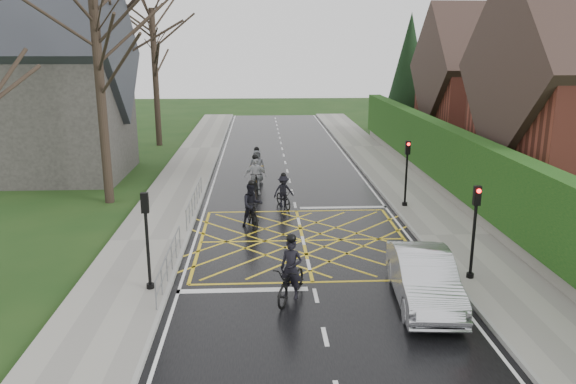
{
  "coord_description": "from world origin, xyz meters",
  "views": [
    {
      "loc": [
        -1.66,
        -20.75,
        7.47
      ],
      "look_at": [
        -0.46,
        2.6,
        1.3
      ],
      "focal_mm": 35.0,
      "sensor_mm": 36.0,
      "label": 1
    }
  ],
  "objects": [
    {
      "name": "cyclist_lead",
      "position": [
        -1.83,
        9.69,
        0.7
      ],
      "size": [
        0.91,
        2.08,
        2.02
      ],
      "rotation": [
        0.0,
        0.0,
        0.0
      ],
      "color": "gold",
      "rests_on": "ground"
    },
    {
      "name": "tree_mid",
      "position": [
        -10.0,
        14.0,
        8.63
      ],
      "size": [
        10.08,
        10.08,
        12.48
      ],
      "color": "black",
      "rests_on": "ground"
    },
    {
      "name": "sidewalk_left",
      "position": [
        -6.0,
        0.0,
        0.07
      ],
      "size": [
        3.0,
        80.0,
        0.15
      ],
      "primitive_type": "cube",
      "color": "gray",
      "rests_on": "ground"
    },
    {
      "name": "traffic_light_se",
      "position": [
        5.1,
        -4.2,
        1.66
      ],
      "size": [
        0.24,
        0.31,
        3.21
      ],
      "rotation": [
        0.0,
        0.0,
        3.14
      ],
      "color": "black",
      "rests_on": "ground"
    },
    {
      "name": "ground",
      "position": [
        0.0,
        0.0,
        0.0
      ],
      "size": [
        120.0,
        120.0,
        0.0
      ],
      "primitive_type": "plane",
      "color": "black",
      "rests_on": "ground"
    },
    {
      "name": "cyclist_front",
      "position": [
        -1.9,
        7.12,
        0.77
      ],
      "size": [
        1.17,
        2.15,
        2.09
      ],
      "rotation": [
        0.0,
        0.0,
        0.12
      ],
      "color": "black",
      "rests_on": "ground"
    },
    {
      "name": "tree_far",
      "position": [
        -9.3,
        22.0,
        7.19
      ],
      "size": [
        8.4,
        8.4,
        10.4
      ],
      "color": "black",
      "rests_on": "ground"
    },
    {
      "name": "conifer",
      "position": [
        10.75,
        26.0,
        4.99
      ],
      "size": [
        4.6,
        4.6,
        10.0
      ],
      "color": "black",
      "rests_on": "ground"
    },
    {
      "name": "traffic_light_sw",
      "position": [
        -5.1,
        -4.5,
        1.66
      ],
      "size": [
        0.24,
        0.31,
        3.21
      ],
      "color": "black",
      "rests_on": "ground"
    },
    {
      "name": "hedge",
      "position": [
        7.75,
        6.0,
        2.1
      ],
      "size": [
        0.9,
        38.0,
        2.8
      ],
      "primitive_type": "cube",
      "color": "#103A11",
      "rests_on": "stone_wall"
    },
    {
      "name": "cyclist_back",
      "position": [
        -2.01,
        1.95,
        0.76
      ],
      "size": [
        1.03,
        2.08,
        2.01
      ],
      "rotation": [
        0.0,
        0.0,
        0.23
      ],
      "color": "black",
      "rests_on": "ground"
    },
    {
      "name": "tree_near",
      "position": [
        -9.0,
        6.0,
        7.91
      ],
      "size": [
        9.24,
        9.24,
        11.44
      ],
      "color": "black",
      "rests_on": "ground"
    },
    {
      "name": "cyclist_mid",
      "position": [
        -0.56,
        4.76,
        0.61
      ],
      "size": [
        1.12,
        1.81,
        1.67
      ],
      "rotation": [
        0.0,
        0.0,
        0.33
      ],
      "color": "black",
      "rests_on": "ground"
    },
    {
      "name": "church",
      "position": [
        -13.54,
        12.0,
        4.93
      ],
      "size": [
        8.8,
        7.8,
        11.0
      ],
      "color": "#2D2B28",
      "rests_on": "ground"
    },
    {
      "name": "car",
      "position": [
        3.15,
        -5.58,
        0.77
      ],
      "size": [
        2.01,
        4.79,
        1.54
      ],
      "primitive_type": "imported",
      "rotation": [
        0.0,
        0.0,
        -0.08
      ],
      "color": "silver",
      "rests_on": "ground"
    },
    {
      "name": "cyclist_rear",
      "position": [
        -0.76,
        -5.13,
        0.66
      ],
      "size": [
        1.5,
        2.22,
        2.04
      ],
      "rotation": [
        0.0,
        0.0,
        -0.4
      ],
      "color": "black",
      "rests_on": "ground"
    },
    {
      "name": "sidewalk_right",
      "position": [
        6.0,
        0.0,
        0.07
      ],
      "size": [
        3.0,
        80.0,
        0.15
      ],
      "primitive_type": "cube",
      "color": "gray",
      "rests_on": "ground"
    },
    {
      "name": "railing_south",
      "position": [
        -4.65,
        -3.5,
        0.78
      ],
      "size": [
        0.05,
        5.04,
        1.03
      ],
      "color": "slate",
      "rests_on": "ground"
    },
    {
      "name": "traffic_light_ne",
      "position": [
        5.1,
        4.2,
        1.66
      ],
      "size": [
        0.24,
        0.31,
        3.21
      ],
      "rotation": [
        0.0,
        0.0,
        3.14
      ],
      "color": "black",
      "rests_on": "ground"
    },
    {
      "name": "house_far",
      "position": [
        14.75,
        18.0,
        4.36
      ],
      "size": [
        9.8,
        8.8,
        10.3
      ],
      "color": "maroon",
      "rests_on": "ground"
    },
    {
      "name": "road",
      "position": [
        0.0,
        0.0,
        0.01
      ],
      "size": [
        9.0,
        80.0,
        0.01
      ],
      "primitive_type": "cube",
      "color": "black",
      "rests_on": "ground"
    },
    {
      "name": "railing_north",
      "position": [
        -4.65,
        4.0,
        0.79
      ],
      "size": [
        0.05,
        6.04,
        1.03
      ],
      "color": "slate",
      "rests_on": "ground"
    },
    {
      "name": "stone_wall",
      "position": [
        7.75,
        6.0,
        0.35
      ],
      "size": [
        0.5,
        38.0,
        0.7
      ],
      "primitive_type": "cube",
      "color": "slate",
      "rests_on": "ground"
    }
  ]
}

